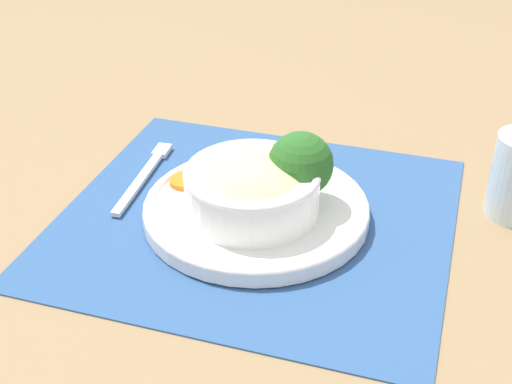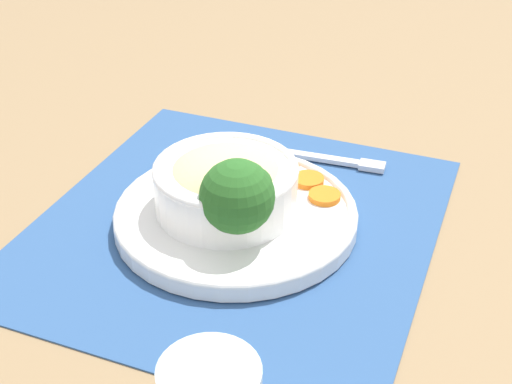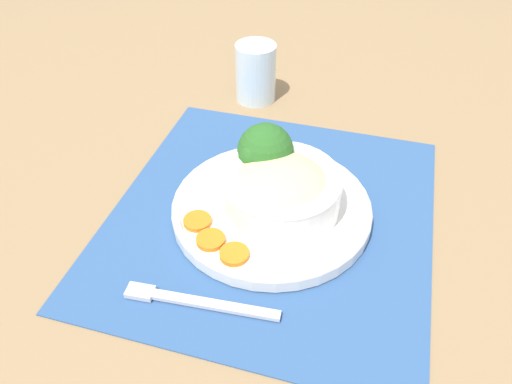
# 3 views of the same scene
# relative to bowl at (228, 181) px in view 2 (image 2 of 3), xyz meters

# --- Properties ---
(ground_plane) EXTENTS (4.00, 4.00, 0.00)m
(ground_plane) POSITION_rel_bowl_xyz_m (0.00, 0.01, -0.05)
(ground_plane) COLOR #8C704C
(placemat) EXTENTS (0.51, 0.48, 0.00)m
(placemat) POSITION_rel_bowl_xyz_m (0.00, 0.01, -0.05)
(placemat) COLOR #2D5184
(placemat) RESTS_ON ground_plane
(plate) EXTENTS (0.27, 0.27, 0.02)m
(plate) POSITION_rel_bowl_xyz_m (0.00, 0.01, -0.04)
(plate) COLOR white
(plate) RESTS_ON placemat
(bowl) EXTENTS (0.16, 0.16, 0.07)m
(bowl) POSITION_rel_bowl_xyz_m (0.00, 0.00, 0.00)
(bowl) COLOR white
(bowl) RESTS_ON plate
(broccoli_floret) EXTENTS (0.08, 0.08, 0.09)m
(broccoli_floret) POSITION_rel_bowl_xyz_m (0.05, 0.04, 0.02)
(broccoli_floret) COLOR #759E51
(broccoli_floret) RESTS_ON plate
(carrot_slice_near) EXTENTS (0.04, 0.04, 0.01)m
(carrot_slice_near) POSITION_rel_bowl_xyz_m (-0.06, 0.09, -0.03)
(carrot_slice_near) COLOR orange
(carrot_slice_near) RESTS_ON plate
(carrot_slice_middle) EXTENTS (0.04, 0.04, 0.01)m
(carrot_slice_middle) POSITION_rel_bowl_xyz_m (-0.09, 0.06, -0.03)
(carrot_slice_middle) COLOR orange
(carrot_slice_middle) RESTS_ON plate
(carrot_slice_far) EXTENTS (0.04, 0.04, 0.01)m
(carrot_slice_far) POSITION_rel_bowl_xyz_m (-0.10, 0.02, -0.03)
(carrot_slice_far) COLOR orange
(carrot_slice_far) RESTS_ON plate
(fork) EXTENTS (0.05, 0.18, 0.01)m
(fork) POSITION_rel_bowl_xyz_m (-0.17, 0.05, -0.05)
(fork) COLOR silver
(fork) RESTS_ON placemat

